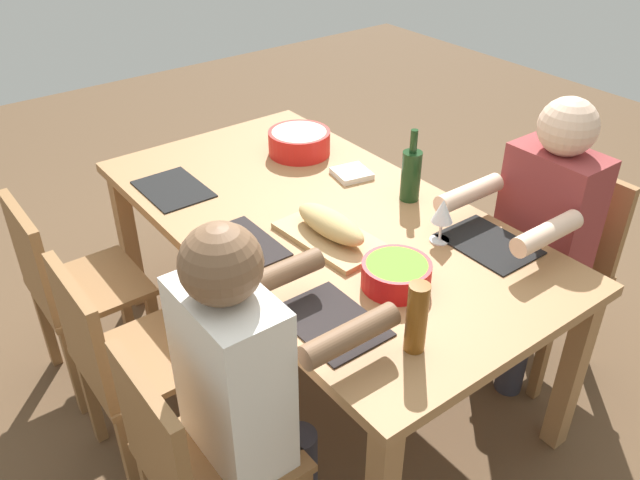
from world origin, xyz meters
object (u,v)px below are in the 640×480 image
at_px(dining_table, 320,232).
at_px(chair_far_right, 68,284).
at_px(chair_far_left, 195,461).
at_px(cutting_board, 330,237).
at_px(diner_far_left, 246,377).
at_px(chair_near_left, 558,258).
at_px(chair_far_center, 121,359).
at_px(napkin_stack, 352,173).
at_px(diner_near_left, 540,228).
at_px(serving_bowl_pasta, 299,141).
at_px(bread_loaf, 330,224).
at_px(wine_bottle, 411,174).
at_px(beer_bottle, 417,318).
at_px(wine_glass, 443,213).
at_px(serving_bowl_salad, 396,273).

bearing_deg(dining_table, chair_far_right, 58.15).
height_order(chair_far_left, cutting_board, chair_far_left).
bearing_deg(diner_far_left, chair_near_left, -90.00).
height_order(dining_table, chair_far_left, chair_far_left).
relative_size(chair_near_left, chair_far_center, 1.00).
bearing_deg(napkin_stack, diner_near_left, -153.28).
xyz_separation_m(serving_bowl_pasta, bread_loaf, (-0.64, 0.33, 0.01)).
distance_m(diner_near_left, serving_bowl_pasta, 1.08).
xyz_separation_m(diner_near_left, chair_far_left, (0.00, 1.48, -0.21)).
xyz_separation_m(wine_bottle, napkin_stack, (0.29, 0.06, -0.10)).
relative_size(beer_bottle, wine_glass, 1.33).
bearing_deg(napkin_stack, chair_near_left, -142.45).
height_order(chair_near_left, diner_near_left, diner_near_left).
height_order(dining_table, cutting_board, cutting_board).
xyz_separation_m(cutting_board, wine_bottle, (0.05, -0.43, 0.10)).
height_order(chair_near_left, chair_far_center, same).
bearing_deg(serving_bowl_pasta, diner_far_left, 138.07).
relative_size(serving_bowl_pasta, beer_bottle, 1.24).
bearing_deg(chair_near_left, cutting_board, 68.28).
height_order(diner_near_left, diner_far_left, same).
xyz_separation_m(dining_table, serving_bowl_salad, (-0.50, 0.07, 0.12)).
height_order(chair_far_left, serving_bowl_salad, chair_far_left).
height_order(diner_near_left, bread_loaf, diner_near_left).
height_order(dining_table, diner_far_left, diner_far_left).
distance_m(chair_far_center, bread_loaf, 0.84).
bearing_deg(dining_table, napkin_stack, -59.47).
relative_size(cutting_board, napkin_stack, 2.86).
bearing_deg(chair_far_left, beer_bottle, -110.82).
bearing_deg(diner_near_left, bread_loaf, 63.44).
bearing_deg(diner_far_left, chair_far_left, 90.00).
distance_m(diner_near_left, napkin_stack, 0.78).
relative_size(wine_glass, napkin_stack, 1.19).
bearing_deg(cutting_board, dining_table, -24.94).
relative_size(dining_table, chair_far_center, 2.21).
distance_m(dining_table, wine_bottle, 0.41).
xyz_separation_m(chair_near_left, wine_glass, (0.12, 0.60, 0.37)).
bearing_deg(dining_table, wine_glass, -149.96).
relative_size(bread_loaf, wine_bottle, 1.10).
relative_size(serving_bowl_salad, beer_bottle, 1.01).
height_order(diner_far_left, cutting_board, diner_far_left).
distance_m(dining_table, diner_far_left, 0.83).
relative_size(dining_table, beer_bottle, 8.53).
distance_m(chair_far_center, wine_glass, 1.19).
height_order(bread_loaf, napkin_stack, bread_loaf).
distance_m(diner_far_left, cutting_board, 0.68).
xyz_separation_m(chair_far_right, beer_bottle, (-1.26, -0.60, 0.37)).
bearing_deg(napkin_stack, wine_bottle, -168.97).
bearing_deg(serving_bowl_pasta, wine_bottle, -170.42).
bearing_deg(diner_near_left, dining_table, 51.43).
xyz_separation_m(chair_far_left, serving_bowl_salad, (0.02, -0.76, 0.31)).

